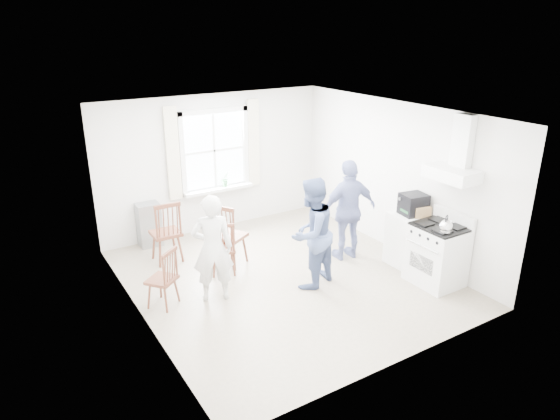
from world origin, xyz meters
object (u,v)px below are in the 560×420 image
object	(u,v)px
gas_stove	(437,254)
person_right	(349,210)
stereo_stack	(413,204)
low_cabinet	(407,239)
windsor_chair_c	(167,272)
person_mid	(311,233)
person_left	(213,248)
windsor_chair_b	(223,243)
windsor_chair_a	(167,226)

from	to	relation	value
gas_stove	person_right	bearing A→B (deg)	112.75
stereo_stack	person_right	distance (m)	1.05
gas_stove	low_cabinet	xyz separation A→B (m)	(0.07, 0.70, -0.03)
windsor_chair_c	person_mid	size ratio (longest dim) A/B	0.52
stereo_stack	person_left	size ratio (longest dim) A/B	0.27
low_cabinet	person_right	distance (m)	1.06
gas_stove	windsor_chair_c	xyz separation A→B (m)	(-3.75, 1.49, 0.06)
windsor_chair_b	stereo_stack	bearing A→B (deg)	-24.72
gas_stove	person_mid	bearing A→B (deg)	150.30
low_cabinet	gas_stove	bearing A→B (deg)	-95.68
windsor_chair_c	person_right	size ratio (longest dim) A/B	0.52
stereo_stack	windsor_chair_a	world-z (taller)	stereo_stack
windsor_chair_b	person_right	world-z (taller)	person_right
person_mid	windsor_chair_c	bearing A→B (deg)	-33.79
windsor_chair_a	windsor_chair_c	distance (m)	1.41
gas_stove	windsor_chair_b	distance (m)	3.30
gas_stove	person_right	size ratio (longest dim) A/B	0.65
stereo_stack	windsor_chair_c	bearing A→B (deg)	167.81
stereo_stack	person_mid	bearing A→B (deg)	170.26
person_right	windsor_chair_c	bearing A→B (deg)	6.44
person_mid	windsor_chair_b	bearing A→B (deg)	-63.81
windsor_chair_b	person_left	size ratio (longest dim) A/B	0.57
windsor_chair_a	person_right	size ratio (longest dim) A/B	0.63
person_left	person_right	world-z (taller)	person_right
gas_stove	windsor_chair_b	xyz separation A→B (m)	(-2.68, 1.93, 0.07)
windsor_chair_a	person_mid	size ratio (longest dim) A/B	0.64
windsor_chair_a	person_right	world-z (taller)	person_right
gas_stove	stereo_stack	world-z (taller)	stereo_stack
windsor_chair_a	person_mid	bearing A→B (deg)	-49.38
low_cabinet	windsor_chair_a	distance (m)	3.95
person_right	windsor_chair_a	bearing A→B (deg)	-19.77
windsor_chair_b	person_left	bearing A→B (deg)	-126.13
person_mid	person_right	bearing A→B (deg)	-176.73
stereo_stack	windsor_chair_c	distance (m)	3.97
gas_stove	windsor_chair_c	distance (m)	4.03
gas_stove	windsor_chair_c	size ratio (longest dim) A/B	1.26
person_left	person_mid	world-z (taller)	person_mid
windsor_chair_b	person_right	distance (m)	2.17
stereo_stack	person_right	xyz separation A→B (m)	(-0.69, 0.76, -0.21)
windsor_chair_b	person_left	world-z (taller)	person_left
gas_stove	low_cabinet	bearing A→B (deg)	84.32
person_mid	windsor_chair_a	bearing A→B (deg)	-68.92
person_left	person_right	size ratio (longest dim) A/B	0.93
windsor_chair_c	person_left	bearing A→B (deg)	-12.44
windsor_chair_a	gas_stove	bearing A→B (deg)	-40.66
gas_stove	person_left	xyz separation A→B (m)	(-3.11, 1.34, 0.32)
low_cabinet	person_right	bearing A→B (deg)	132.80
windsor_chair_c	person_right	distance (m)	3.17
gas_stove	stereo_stack	distance (m)	0.88
person_right	gas_stove	bearing A→B (deg)	120.42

